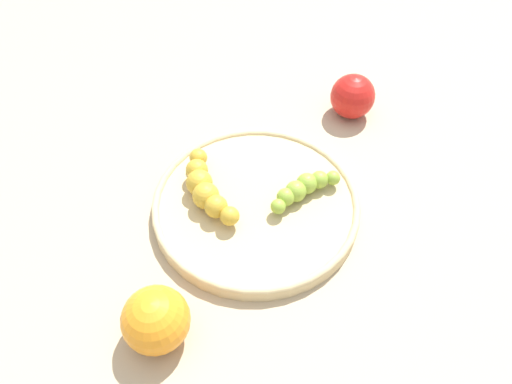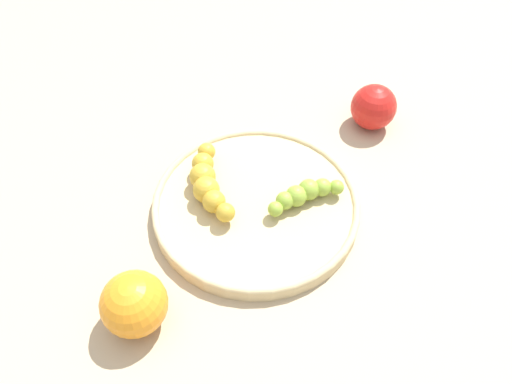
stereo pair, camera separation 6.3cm
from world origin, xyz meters
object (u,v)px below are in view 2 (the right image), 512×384
object	(u,v)px
banana_spotted	(208,182)
apple_red	(374,107)
fruit_bowl	(256,204)
orange_fruit	(134,304)
banana_green	(304,194)

from	to	relation	value
banana_spotted	apple_red	distance (m)	0.30
fruit_bowl	banana_spotted	distance (m)	0.07
apple_red	orange_fruit	xyz separation A→B (m)	(0.36, -0.30, 0.00)
banana_spotted	orange_fruit	xyz separation A→B (m)	(0.19, -0.06, 0.00)
banana_green	orange_fruit	bearing A→B (deg)	105.21
banana_spotted	fruit_bowl	bearing A→B (deg)	148.71
banana_spotted	orange_fruit	distance (m)	0.19
apple_red	banana_green	bearing A→B (deg)	-30.92
fruit_bowl	apple_red	xyz separation A→B (m)	(-0.19, 0.17, 0.02)
fruit_bowl	apple_red	world-z (taller)	apple_red
apple_red	orange_fruit	world-z (taller)	orange_fruit
fruit_bowl	banana_green	world-z (taller)	banana_green
banana_green	orange_fruit	size ratio (longest dim) A/B	1.34
apple_red	orange_fruit	bearing A→B (deg)	-39.72
fruit_bowl	banana_spotted	size ratio (longest dim) A/B	2.12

